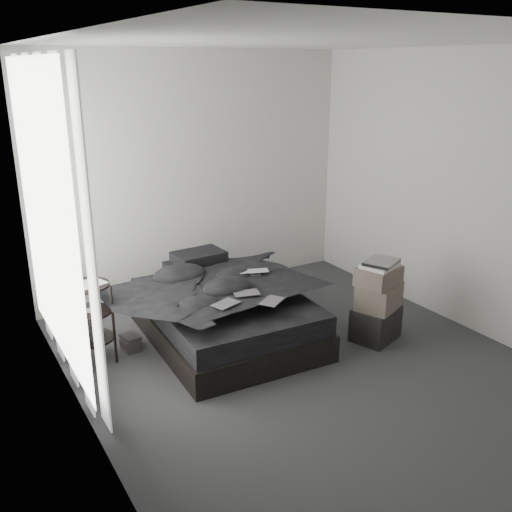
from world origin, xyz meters
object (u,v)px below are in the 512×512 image
laptop (254,267)px  box_lower (376,323)px  bed (226,326)px  side_stand (90,324)px

laptop → box_lower: bearing=-20.2°
laptop → box_lower: laptop is taller
laptop → bed: bearing=-154.5°
laptop → side_stand: size_ratio=0.40×
side_stand → box_lower: 2.56m
laptop → box_lower: (0.87, -0.75, -0.49)m
laptop → box_lower: size_ratio=0.67×
bed → laptop: bearing=7.5°
side_stand → box_lower: size_ratio=1.67×
bed → laptop: (0.32, 0.03, 0.52)m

